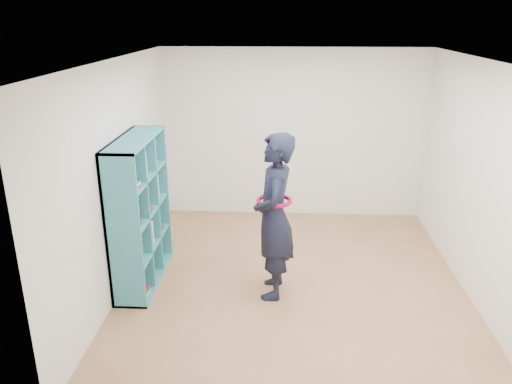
{
  "coord_description": "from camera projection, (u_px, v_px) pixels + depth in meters",
  "views": [
    {
      "loc": [
        -0.15,
        -5.29,
        3.04
      ],
      "look_at": [
        -0.46,
        0.3,
        1.05
      ],
      "focal_mm": 35.0,
      "sensor_mm": 36.0,
      "label": 1
    }
  ],
  "objects": [
    {
      "name": "floor",
      "position": [
        293.0,
        283.0,
        5.99
      ],
      "size": [
        4.5,
        4.5,
        0.0
      ],
      "primitive_type": "plane",
      "color": "#8F6441",
      "rests_on": "ground"
    },
    {
      "name": "ceiling",
      "position": [
        299.0,
        60.0,
        5.11
      ],
      "size": [
        4.5,
        4.5,
        0.0
      ],
      "primitive_type": "plane",
      "color": "white",
      "rests_on": "wall_back"
    },
    {
      "name": "wall_left",
      "position": [
        119.0,
        177.0,
        5.66
      ],
      "size": [
        0.02,
        4.5,
        2.6
      ],
      "primitive_type": "cube",
      "color": "silver",
      "rests_on": "floor"
    },
    {
      "name": "wall_right",
      "position": [
        479.0,
        184.0,
        5.45
      ],
      "size": [
        0.02,
        4.5,
        2.6
      ],
      "primitive_type": "cube",
      "color": "silver",
      "rests_on": "floor"
    },
    {
      "name": "wall_back",
      "position": [
        293.0,
        135.0,
        7.67
      ],
      "size": [
        4.0,
        0.02,
        2.6
      ],
      "primitive_type": "cube",
      "color": "silver",
      "rests_on": "floor"
    },
    {
      "name": "wall_front",
      "position": [
        302.0,
        283.0,
        3.43
      ],
      "size": [
        4.0,
        0.02,
        2.6
      ],
      "primitive_type": "cube",
      "color": "silver",
      "rests_on": "floor"
    },
    {
      "name": "bookshelf",
      "position": [
        137.0,
        214.0,
        5.8
      ],
      "size": [
        0.38,
        1.32,
        1.76
      ],
      "color": "teal",
      "rests_on": "floor"
    },
    {
      "name": "person",
      "position": [
        274.0,
        217.0,
        5.48
      ],
      "size": [
        0.46,
        0.69,
        1.89
      ],
      "rotation": [
        0.0,
        0.0,
        -1.58
      ],
      "color": "black",
      "rests_on": "floor"
    },
    {
      "name": "smartphone",
      "position": [
        261.0,
        203.0,
        5.53
      ],
      "size": [
        0.01,
        0.09,
        0.12
      ],
      "rotation": [
        0.37,
        0.0,
        0.03
      ],
      "color": "silver",
      "rests_on": "person"
    }
  ]
}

